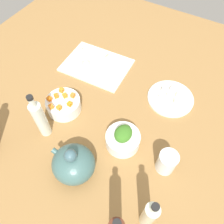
# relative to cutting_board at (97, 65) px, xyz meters

# --- Properties ---
(tabletop) EXTENTS (1.90, 1.90, 0.03)m
(tabletop) POSITION_rel_cutting_board_xyz_m (-0.24, 0.25, -0.02)
(tabletop) COLOR olive
(tabletop) RESTS_ON ground
(cutting_board) EXTENTS (0.35, 0.27, 0.01)m
(cutting_board) POSITION_rel_cutting_board_xyz_m (0.00, 0.00, 0.00)
(cutting_board) COLOR silver
(cutting_board) RESTS_ON tabletop
(plate_tofu) EXTENTS (0.22, 0.22, 0.01)m
(plate_tofu) POSITION_rel_cutting_board_xyz_m (-0.42, 0.01, 0.00)
(plate_tofu) COLOR white
(plate_tofu) RESTS_ON tabletop
(bowl_greens) EXTENTS (0.14, 0.14, 0.06)m
(bowl_greens) POSITION_rel_cutting_board_xyz_m (-0.34, 0.33, 0.03)
(bowl_greens) COLOR white
(bowl_greens) RESTS_ON tabletop
(bowl_carrots) EXTENTS (0.15, 0.15, 0.06)m
(bowl_carrots) POSITION_rel_cutting_board_xyz_m (-0.02, 0.31, 0.03)
(bowl_carrots) COLOR white
(bowl_carrots) RESTS_ON tabletop
(teapot) EXTENTS (0.18, 0.16, 0.16)m
(teapot) POSITION_rel_cutting_board_xyz_m (-0.23, 0.52, 0.06)
(teapot) COLOR #3E625F
(teapot) RESTS_ON tabletop
(bottle_2) EXTENTS (0.05, 0.05, 0.22)m
(bottle_2) POSITION_rel_cutting_board_xyz_m (-0.54, 0.55, 0.09)
(bottle_2) COLOR silver
(bottle_2) RESTS_ON tabletop
(bottle_3) EXTENTS (0.05, 0.05, 0.25)m
(bottle_3) POSITION_rel_cutting_board_xyz_m (-0.02, 0.45, 0.10)
(bottle_3) COLOR silver
(bottle_3) RESTS_ON tabletop
(drinking_glass_0) EXTENTS (0.07, 0.07, 0.10)m
(drinking_glass_0) POSITION_rel_cutting_board_xyz_m (-0.53, 0.34, 0.05)
(drinking_glass_0) COLOR white
(drinking_glass_0) RESTS_ON tabletop
(carrot_cube_0) EXTENTS (0.02, 0.02, 0.02)m
(carrot_cube_0) POSITION_rel_cutting_board_xyz_m (-0.02, 0.29, 0.07)
(carrot_cube_0) COLOR orange
(carrot_cube_0) RESTS_ON bowl_carrots
(carrot_cube_1) EXTENTS (0.02, 0.02, 0.02)m
(carrot_cube_1) POSITION_rel_cutting_board_xyz_m (-0.03, 0.35, 0.07)
(carrot_cube_1) COLOR orange
(carrot_cube_1) RESTS_ON bowl_carrots
(carrot_cube_2) EXTENTS (0.02, 0.02, 0.02)m
(carrot_cube_2) POSITION_rel_cutting_board_xyz_m (-0.06, 0.31, 0.07)
(carrot_cube_2) COLOR orange
(carrot_cube_2) RESTS_ON bowl_carrots
(carrot_cube_3) EXTENTS (0.02, 0.02, 0.02)m
(carrot_cube_3) POSITION_rel_cutting_board_xyz_m (0.03, 0.33, 0.07)
(carrot_cube_3) COLOR orange
(carrot_cube_3) RESTS_ON bowl_carrots
(carrot_cube_4) EXTENTS (0.02, 0.02, 0.02)m
(carrot_cube_4) POSITION_rel_cutting_board_xyz_m (0.01, 0.27, 0.07)
(carrot_cube_4) COLOR orange
(carrot_cube_4) RESTS_ON bowl_carrots
(carrot_cube_5) EXTENTS (0.02, 0.02, 0.02)m
(carrot_cube_5) POSITION_rel_cutting_board_xyz_m (-0.00, 0.36, 0.07)
(carrot_cube_5) COLOR orange
(carrot_cube_5) RESTS_ON bowl_carrots
(carrot_cube_6) EXTENTS (0.02, 0.02, 0.02)m
(carrot_cube_6) POSITION_rel_cutting_board_xyz_m (0.02, 0.31, 0.07)
(carrot_cube_6) COLOR orange
(carrot_cube_6) RESTS_ON bowl_carrots
(carrot_cube_7) EXTENTS (0.02, 0.02, 0.02)m
(carrot_cube_7) POSITION_rel_cutting_board_xyz_m (-0.05, 0.27, 0.07)
(carrot_cube_7) COLOR orange
(carrot_cube_7) RESTS_ON bowl_carrots
(chopped_greens_mound) EXTENTS (0.07, 0.08, 0.04)m
(chopped_greens_mound) POSITION_rel_cutting_board_xyz_m (-0.34, 0.33, 0.08)
(chopped_greens_mound) COLOR #397222
(chopped_greens_mound) RESTS_ON bowl_greens
(tofu_cube_0) EXTENTS (0.02, 0.02, 0.02)m
(tofu_cube_0) POSITION_rel_cutting_board_xyz_m (-0.45, -0.01, 0.02)
(tofu_cube_0) COLOR white
(tofu_cube_0) RESTS_ON plate_tofu
(tofu_cube_1) EXTENTS (0.03, 0.03, 0.02)m
(tofu_cube_1) POSITION_rel_cutting_board_xyz_m (-0.38, -0.01, 0.02)
(tofu_cube_1) COLOR white
(tofu_cube_1) RESTS_ON plate_tofu
(tofu_cube_2) EXTENTS (0.03, 0.03, 0.02)m
(tofu_cube_2) POSITION_rel_cutting_board_xyz_m (-0.39, 0.04, 0.02)
(tofu_cube_2) COLOR white
(tofu_cube_2) RESTS_ON plate_tofu
(tofu_cube_3) EXTENTS (0.03, 0.03, 0.02)m
(tofu_cube_3) POSITION_rel_cutting_board_xyz_m (-0.45, 0.03, 0.02)
(tofu_cube_3) COLOR #E8ECCB
(tofu_cube_3) RESTS_ON plate_tofu
(tofu_cube_4) EXTENTS (0.02, 0.02, 0.02)m
(tofu_cube_4) POSITION_rel_cutting_board_xyz_m (-0.41, 0.01, 0.02)
(tofu_cube_4) COLOR silver
(tofu_cube_4) RESTS_ON plate_tofu
(tofu_cube_5) EXTENTS (0.03, 0.03, 0.02)m
(tofu_cube_5) POSITION_rel_cutting_board_xyz_m (-0.41, -0.03, 0.02)
(tofu_cube_5) COLOR white
(tofu_cube_5) RESTS_ON plate_tofu
(dumpling_0) EXTENTS (0.07, 0.08, 0.03)m
(dumpling_0) POSITION_rel_cutting_board_xyz_m (0.11, -0.06, 0.02)
(dumpling_0) COLOR beige
(dumpling_0) RESTS_ON cutting_board
(dumpling_1) EXTENTS (0.08, 0.08, 0.03)m
(dumpling_1) POSITION_rel_cutting_board_xyz_m (-0.03, -0.08, 0.02)
(dumpling_1) COLOR beige
(dumpling_1) RESTS_ON cutting_board
(dumpling_2) EXTENTS (0.06, 0.06, 0.03)m
(dumpling_2) POSITION_rel_cutting_board_xyz_m (0.05, 0.02, 0.02)
(dumpling_2) COLOR beige
(dumpling_2) RESTS_ON cutting_board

